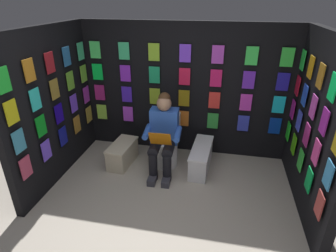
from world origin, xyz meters
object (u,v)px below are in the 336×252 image
at_px(toilet, 166,144).
at_px(comic_longbox_near, 201,158).
at_px(comic_longbox_far, 122,153).
at_px(person_reading, 163,134).

distance_m(toilet, comic_longbox_near, 0.58).
bearing_deg(comic_longbox_near, toilet, -3.89).
xyz_separation_m(comic_longbox_near, comic_longbox_far, (1.21, 0.10, -0.02)).
relative_size(toilet, comic_longbox_near, 0.94).
bearing_deg(toilet, comic_longbox_far, 12.54).
relative_size(comic_longbox_near, comic_longbox_far, 1.28).
distance_m(toilet, comic_longbox_far, 0.70).
distance_m(person_reading, comic_longbox_near, 0.70).
relative_size(person_reading, comic_longbox_far, 1.85).
bearing_deg(person_reading, comic_longbox_far, -6.76).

